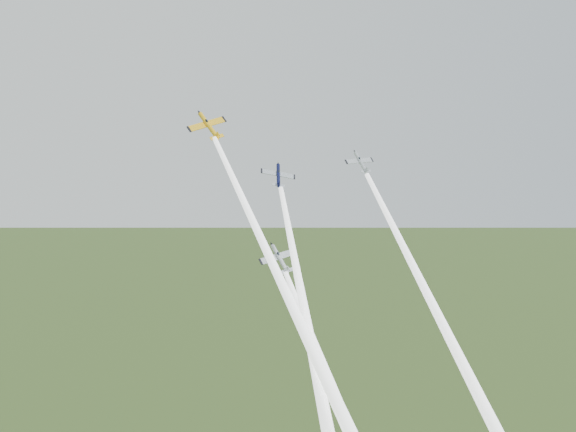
{
  "coord_description": "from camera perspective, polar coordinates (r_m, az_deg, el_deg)",
  "views": [
    {
      "loc": [
        -36.87,
        -137.99,
        104.11
      ],
      "look_at": [
        0.0,
        -6.0,
        92.0
      ],
      "focal_mm": 45.0,
      "sensor_mm": 36.0,
      "label": 1
    }
  ],
  "objects": [
    {
      "name": "smoke_trail_silver_low",
      "position": [
        126.37,
        4.06,
        -14.59
      ],
      "size": [
        12.63,
        35.79,
        41.66
      ],
      "primitive_type": null,
      "rotation": [
        -0.71,
        0.0,
        0.28
      ],
      "color": "white"
    },
    {
      "name": "plane_navy",
      "position": [
        143.4,
        -0.77,
        3.24
      ],
      "size": [
        8.27,
        5.66,
        7.33
      ],
      "primitive_type": null,
      "rotation": [
        0.86,
        0.19,
        -0.03
      ],
      "color": "#0D113A"
    },
    {
      "name": "smoke_trail_silver_right",
      "position": [
        130.47,
        12.49,
        -9.09
      ],
      "size": [
        15.54,
        47.94,
        56.13
      ],
      "primitive_type": null,
      "rotation": [
        -0.71,
        0.0,
        0.27
      ],
      "color": "white"
    },
    {
      "name": "smoke_trail_yellow",
      "position": [
        122.67,
        0.5,
        -7.49
      ],
      "size": [
        21.61,
        50.11,
        60.49
      ],
      "primitive_type": null,
      "rotation": [
        -0.71,
        0.0,
        0.37
      ],
      "color": "white"
    },
    {
      "name": "plane_yellow",
      "position": [
        142.68,
        -6.28,
        7.11
      ],
      "size": [
        11.51,
        8.65,
        9.35
      ],
      "primitive_type": null,
      "rotation": [
        0.86,
        -0.27,
        0.37
      ],
      "color": "yellow"
    },
    {
      "name": "plane_silver_low",
      "position": [
        136.68,
        -0.66,
        -3.38
      ],
      "size": [
        10.23,
        7.85,
        8.22
      ],
      "primitive_type": null,
      "rotation": [
        0.86,
        -0.19,
        0.28
      ],
      "color": "#B6BCC5"
    },
    {
      "name": "smoke_trail_navy",
      "position": [
        124.54,
        1.78,
        -9.81
      ],
      "size": [
        3.82,
        45.21,
        51.64
      ],
      "primitive_type": null,
      "rotation": [
        -0.71,
        0.0,
        -0.03
      ],
      "color": "white"
    },
    {
      "name": "plane_silver_right",
      "position": [
        146.2,
        5.76,
        4.26
      ],
      "size": [
        8.08,
        6.65,
        6.13
      ],
      "primitive_type": null,
      "rotation": [
        0.86,
        -0.07,
        0.27
      ],
      "color": "#B7BEC6"
    }
  ]
}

